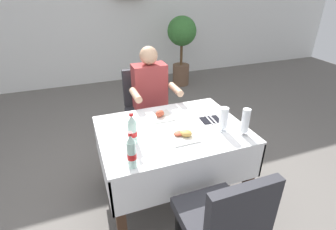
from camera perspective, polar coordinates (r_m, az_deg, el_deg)
ground_plane at (r=2.62m, az=-1.17°, el=-17.61°), size 11.00×11.00×0.00m
back_wall at (r=5.28m, az=-15.16°, el=22.99°), size 11.00×0.12×3.03m
main_dining_table at (r=2.29m, az=0.88°, el=-6.50°), size 1.23×0.91×0.74m
chair_far_diner_seat at (r=3.00m, az=-5.00°, el=1.72°), size 0.44×0.50×0.97m
chair_near_camera_side at (r=1.74m, az=11.83°, el=-21.77°), size 0.44×0.50×0.97m
seated_diner_far at (r=2.85m, az=-3.64°, el=3.80°), size 0.50×0.46×1.26m
plate_near_camera at (r=2.08m, az=3.37°, el=-4.47°), size 0.22×0.22×0.06m
plate_far_diner at (r=2.37m, az=-1.80°, el=-0.08°), size 0.22×0.22×0.07m
beer_glass_left at (r=2.16m, az=12.12°, el=-0.93°), size 0.07×0.07×0.21m
beer_glass_middle at (r=2.15m, az=16.62°, el=-1.54°), size 0.07×0.07×0.23m
cola_bottle_primary at (r=1.73m, az=-8.02°, el=-8.11°), size 0.06×0.06×0.27m
cola_bottle_secondary at (r=1.98m, az=-7.86°, el=-3.30°), size 0.07×0.07×0.25m
napkin_cutlery_set at (r=2.36m, az=9.32°, el=-1.00°), size 0.18×0.19×0.01m
potted_plant_corner at (r=5.01m, az=3.02°, el=16.00°), size 0.53×0.53×1.30m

